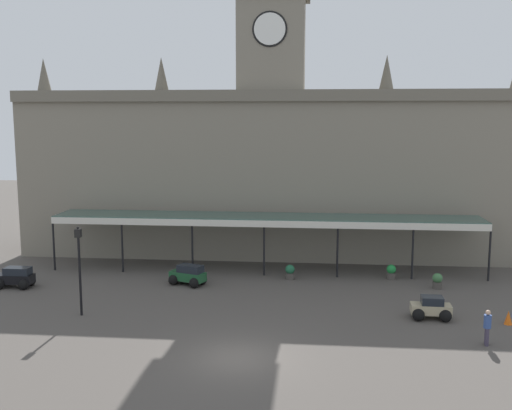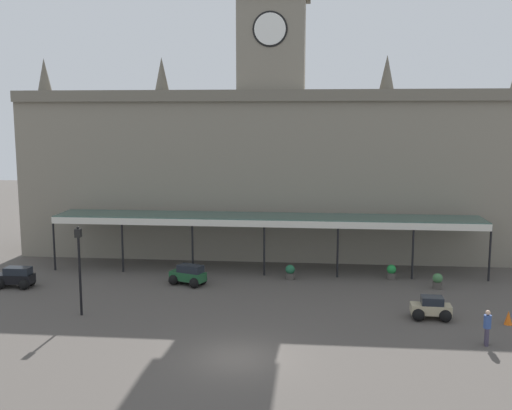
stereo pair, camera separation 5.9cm
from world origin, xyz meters
name	(u,v)px [view 1 (the left image)]	position (x,y,z in m)	size (l,w,h in m)	color
ground_plane	(238,358)	(0.00, 0.00, 0.00)	(140.00, 140.00, 0.00)	#4D4742
station_building	(272,165)	(0.00, 20.70, 6.79)	(37.35, 6.73, 20.05)	gray
entrance_canopy	(266,218)	(0.00, 15.11, 3.62)	(28.98, 3.26, 3.78)	#38564C
car_green_estate	(188,276)	(-4.54, 11.14, 0.56)	(2.42, 2.04, 1.27)	#1E512D
car_beige_sedan	(431,309)	(9.36, 6.09, 0.50)	(2.08, 1.57, 1.19)	tan
car_black_estate	(16,278)	(-15.01, 9.54, 0.56)	(2.26, 1.56, 1.27)	black
pedestrian_near_entrance	(487,326)	(11.21, 2.58, 0.91)	(0.34, 0.39, 1.67)	#3F384C
victorian_lamppost	(79,260)	(-8.96, 4.86, 2.98)	(0.30, 0.30, 4.78)	black
traffic_cone	(508,318)	(13.10, 5.56, 0.36)	(0.40, 0.40, 0.71)	orange
planter_by_canopy	(391,272)	(8.28, 13.68, 0.49)	(0.60, 0.60, 0.96)	#47423D
planter_forecourt_centre	(290,272)	(1.75, 13.00, 0.49)	(0.60, 0.60, 0.96)	#47423D
planter_near_kerb	(437,281)	(10.81, 11.77, 0.49)	(0.60, 0.60, 0.96)	#47423D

